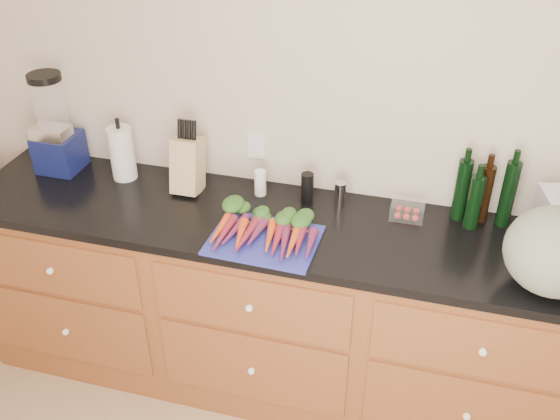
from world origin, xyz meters
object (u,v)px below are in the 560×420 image
(carrots, at_px, (267,228))
(blender_appliance, at_px, (55,129))
(knife_block, at_px, (188,165))
(cutting_board, at_px, (264,240))
(squash, at_px, (555,252))
(paper_towel, at_px, (122,153))
(tomato_box, at_px, (407,210))

(carrots, relative_size, blender_appliance, 0.88)
(blender_appliance, bearing_deg, knife_block, -1.51)
(cutting_board, bearing_deg, squash, 0.09)
(squash, bearing_deg, carrots, 177.94)
(blender_appliance, height_order, knife_block, blender_appliance)
(knife_block, bearing_deg, carrots, -30.54)
(carrots, distance_m, paper_towel, 0.83)
(squash, bearing_deg, cutting_board, -179.91)
(squash, bearing_deg, tomato_box, 148.16)
(squash, distance_m, knife_block, 1.53)
(blender_appliance, xyz_separation_m, paper_towel, (0.33, 0.00, -0.08))
(blender_appliance, xyz_separation_m, knife_block, (0.66, -0.02, -0.08))
(cutting_board, relative_size, tomato_box, 3.10)
(squash, distance_m, paper_towel, 1.86)
(cutting_board, height_order, knife_block, knife_block)
(cutting_board, relative_size, paper_towel, 1.70)
(blender_appliance, distance_m, knife_block, 0.67)
(knife_block, height_order, tomato_box, knife_block)
(cutting_board, xyz_separation_m, paper_towel, (-0.77, 0.32, 0.12))
(cutting_board, height_order, paper_towel, paper_towel)
(knife_block, relative_size, tomato_box, 1.77)
(tomato_box, bearing_deg, blender_appliance, -179.56)
(cutting_board, bearing_deg, tomato_box, 31.83)
(paper_towel, xyz_separation_m, tomato_box, (1.30, 0.01, -0.09))
(carrots, distance_m, blender_appliance, 1.15)
(carrots, bearing_deg, cutting_board, -90.00)
(blender_appliance, bearing_deg, carrots, -14.15)
(paper_towel, distance_m, tomato_box, 1.31)
(cutting_board, distance_m, blender_appliance, 1.16)
(carrots, bearing_deg, tomato_box, 28.62)
(cutting_board, relative_size, knife_block, 1.75)
(carrots, height_order, tomato_box, carrots)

